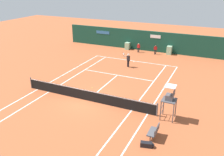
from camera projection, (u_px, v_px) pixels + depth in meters
The scene contains 11 objects.
ground_plane at pixel (90, 98), 20.86m from camera, with size 80.00×80.00×0.01m.
tennis_net at pixel (87, 95), 20.18m from camera, with size 12.10×0.10×1.07m.
sponsor_back_wall at pixel (147, 41), 34.12m from camera, with size 25.00×1.02×2.83m.
umpire_chair at pixel (170, 98), 17.08m from camera, with size 1.00×1.00×2.63m.
player_bench at pixel (154, 131), 15.38m from camera, with size 0.54×1.13×0.88m.
equipment_bag at pixel (148, 145), 14.65m from camera, with size 0.87×0.46×0.32m.
player_on_baseline at pixel (128, 59), 27.80m from camera, with size 0.82×0.62×1.80m.
ball_kid_left_post at pixel (139, 47), 33.56m from camera, with size 0.43×0.18×1.30m.
ball_kid_right_post at pixel (155, 49), 32.62m from camera, with size 0.42×0.21×1.29m.
tennis_ball_near_service_line at pixel (95, 72), 26.52m from camera, with size 0.07×0.07×0.07m, color #CCE033.
tennis_ball_mid_court at pixel (92, 88), 22.64m from camera, with size 0.07×0.07×0.07m, color #CCE033.
Camera 1 is at (9.52, -15.60, 9.46)m, focal length 38.73 mm.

